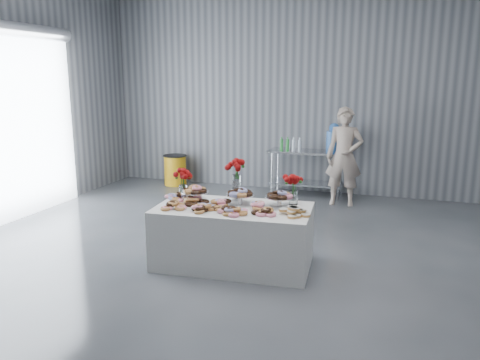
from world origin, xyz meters
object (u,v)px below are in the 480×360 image
Objects in this scene: person at (344,157)px; prep_table at (307,165)px; water_jug at (334,139)px; trash_barrel at (175,170)px; display_table at (233,236)px.

prep_table is at bearing 145.83° from person.
water_jug is 0.84× the size of trash_barrel.
display_table is 4.65m from trash_barrel.
person reaches higher than water_jug.
trash_barrel is (-3.65, 0.46, -0.57)m from person.
water_jug is at bearing -0.00° from prep_table.
person is 3.73m from trash_barrel.
display_table is 3.81m from prep_table.
person is at bearing -60.49° from water_jug.
display_table is 2.89× the size of trash_barrel.
water_jug is at bearing 116.66° from person.
person is 2.74× the size of trash_barrel.
trash_barrel is at bearing -180.00° from prep_table.
trash_barrel is (-2.89, -0.00, -0.29)m from prep_table.
trash_barrel is at bearing 180.00° from water_jug.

